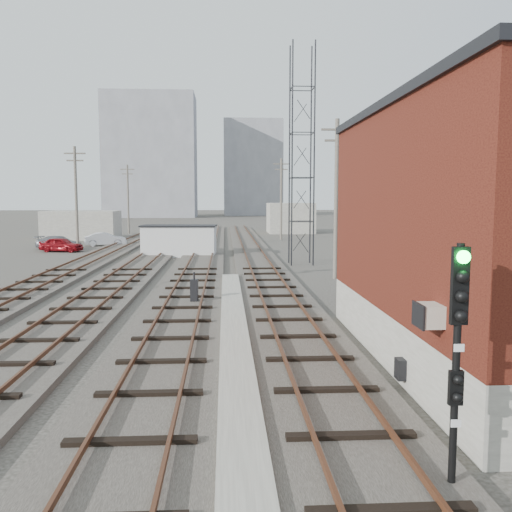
{
  "coord_description": "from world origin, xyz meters",
  "views": [
    {
      "loc": [
        0.22,
        -2.4,
        4.56
      ],
      "look_at": [
        1.5,
        19.89,
        2.2
      ],
      "focal_mm": 38.0,
      "sensor_mm": 36.0,
      "label": 1
    }
  ],
  "objects": [
    {
      "name": "signal_mast",
      "position": [
        3.7,
        5.35,
        2.28
      ],
      "size": [
        0.4,
        0.41,
        3.91
      ],
      "color": "gray",
      "rests_on": "ground"
    },
    {
      "name": "apartment_right",
      "position": [
        8.0,
        150.0,
        13.0
      ],
      "size": [
        16.0,
        12.0,
        26.0
      ],
      "primitive_type": "cube",
      "color": "gray",
      "rests_on": "ground"
    },
    {
      "name": "car_silver",
      "position": [
        -11.41,
        50.93,
        0.65
      ],
      "size": [
        4.15,
        2.18,
        1.3
      ],
      "primitive_type": "imported",
      "rotation": [
        0.0,
        0.0,
        1.78
      ],
      "color": "#B1B3B9",
      "rests_on": "ground"
    },
    {
      "name": "ground",
      "position": [
        0.0,
        60.0,
        0.0
      ],
      "size": [
        320.0,
        320.0,
        0.0
      ],
      "primitive_type": "plane",
      "color": "#282621",
      "rests_on": "ground"
    },
    {
      "name": "brick_building",
      "position": [
        7.5,
        12.0,
        3.63
      ],
      "size": [
        6.54,
        12.2,
        7.22
      ],
      "color": "gray",
      "rests_on": "ground"
    },
    {
      "name": "track_mid_left",
      "position": [
        -5.5,
        39.0,
        0.11
      ],
      "size": [
        3.2,
        90.0,
        0.39
      ],
      "color": "#332D28",
      "rests_on": "ground"
    },
    {
      "name": "utility_pole_left_b",
      "position": [
        -12.5,
        45.0,
        4.8
      ],
      "size": [
        1.8,
        0.24,
        9.0
      ],
      "color": "#595147",
      "rests_on": "ground"
    },
    {
      "name": "track_mid_right",
      "position": [
        -1.5,
        39.0,
        0.11
      ],
      "size": [
        3.2,
        90.0,
        0.39
      ],
      "color": "#332D28",
      "rests_on": "ground"
    },
    {
      "name": "site_trailer",
      "position": [
        -3.43,
        40.86,
        1.26
      ],
      "size": [
        6.06,
        2.93,
        2.49
      ],
      "rotation": [
        0.0,
        0.0,
        -0.06
      ],
      "color": "silver",
      "rests_on": "ground"
    },
    {
      "name": "utility_pole_right_b",
      "position": [
        6.5,
        58.0,
        4.8
      ],
      "size": [
        1.8,
        0.24,
        9.0
      ],
      "color": "#595147",
      "rests_on": "ground"
    },
    {
      "name": "car_red",
      "position": [
        -13.91,
        45.02,
        0.63
      ],
      "size": [
        3.92,
        2.25,
        1.26
      ],
      "primitive_type": "imported",
      "rotation": [
        0.0,
        0.0,
        1.35
      ],
      "color": "maroon",
      "rests_on": "ground"
    },
    {
      "name": "utility_pole_right_a",
      "position": [
        6.5,
        28.0,
        4.8
      ],
      "size": [
        1.8,
        0.24,
        9.0
      ],
      "color": "#595147",
      "rests_on": "ground"
    },
    {
      "name": "shed_left",
      "position": [
        -16.0,
        60.0,
        1.6
      ],
      "size": [
        8.0,
        5.0,
        3.2
      ],
      "primitive_type": "cube",
      "color": "gray",
      "rests_on": "ground"
    },
    {
      "name": "apartment_left",
      "position": [
        -18.0,
        135.0,
        15.0
      ],
      "size": [
        22.0,
        14.0,
        30.0
      ],
      "primitive_type": "cube",
      "color": "gray",
      "rests_on": "ground"
    },
    {
      "name": "car_grey",
      "position": [
        -14.77,
        47.31,
        0.61
      ],
      "size": [
        4.46,
        2.54,
        1.22
      ],
      "primitive_type": "imported",
      "rotation": [
        0.0,
        0.0,
        1.36
      ],
      "color": "slate",
      "rests_on": "ground"
    },
    {
      "name": "track_left",
      "position": [
        -9.5,
        39.0,
        0.11
      ],
      "size": [
        3.2,
        90.0,
        0.39
      ],
      "color": "#332D28",
      "rests_on": "ground"
    },
    {
      "name": "platform_curb",
      "position": [
        0.5,
        14.0,
        0.13
      ],
      "size": [
        0.9,
        28.0,
        0.26
      ],
      "primitive_type": "cube",
      "color": "gray",
      "rests_on": "ground"
    },
    {
      "name": "utility_pole_left_c",
      "position": [
        -12.5,
        70.0,
        4.8
      ],
      "size": [
        1.8,
        0.24,
        9.0
      ],
      "color": "#595147",
      "rests_on": "ground"
    },
    {
      "name": "lattice_tower",
      "position": [
        5.5,
        35.0,
        7.5
      ],
      "size": [
        1.6,
        1.6,
        15.0
      ],
      "color": "black",
      "rests_on": "ground"
    },
    {
      "name": "switch_stand",
      "position": [
        -1.11,
        20.58,
        0.64
      ],
      "size": [
        0.34,
        0.34,
        1.35
      ],
      "rotation": [
        0.0,
        0.0,
        -0.11
      ],
      "color": "black",
      "rests_on": "ground"
    },
    {
      "name": "shed_right",
      "position": [
        9.0,
        70.0,
        2.0
      ],
      "size": [
        6.0,
        6.0,
        4.0
      ],
      "primitive_type": "cube",
      "color": "gray",
      "rests_on": "ground"
    },
    {
      "name": "track_right",
      "position": [
        2.5,
        39.0,
        0.11
      ],
      "size": [
        3.2,
        90.0,
        0.39
      ],
      "color": "#332D28",
      "rests_on": "ground"
    }
  ]
}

